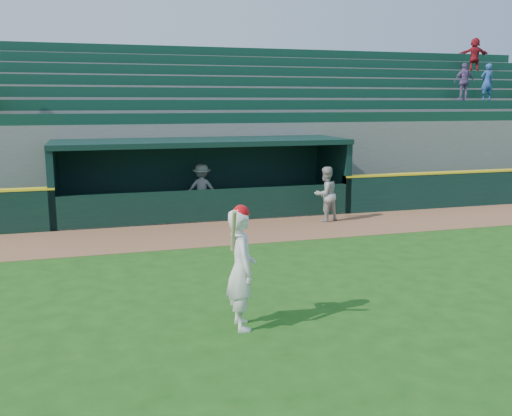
# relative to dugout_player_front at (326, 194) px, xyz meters

# --- Properties ---
(ground) EXTENTS (120.00, 120.00, 0.00)m
(ground) POSITION_rel_dugout_player_front_xyz_m (-3.41, -5.55, -0.85)
(ground) COLOR #1D4E13
(ground) RESTS_ON ground
(warning_track) EXTENTS (40.00, 3.00, 0.01)m
(warning_track) POSITION_rel_dugout_player_front_xyz_m (-3.41, -0.65, -0.85)
(warning_track) COLOR brown
(warning_track) RESTS_ON ground
(dugout_player_front) EXTENTS (0.99, 0.87, 1.70)m
(dugout_player_front) POSITION_rel_dugout_player_front_xyz_m (0.00, 0.00, 0.00)
(dugout_player_front) COLOR #A9A9A3
(dugout_player_front) RESTS_ON ground
(dugout_player_inside) EXTENTS (1.20, 0.92, 1.65)m
(dugout_player_inside) POSITION_rel_dugout_player_front_xyz_m (-3.40, 2.32, -0.03)
(dugout_player_inside) COLOR #A5A5A0
(dugout_player_inside) RESTS_ON ground
(dugout) EXTENTS (9.40, 2.80, 2.46)m
(dugout) POSITION_rel_dugout_player_front_xyz_m (-3.41, 2.45, 0.51)
(dugout) COLOR slate
(dugout) RESTS_ON ground
(stands) EXTENTS (34.50, 6.25, 7.47)m
(stands) POSITION_rel_dugout_player_front_xyz_m (-3.40, 7.02, 1.54)
(stands) COLOR slate
(stands) RESTS_ON ground
(batter_at_plate) EXTENTS (0.51, 0.85, 2.06)m
(batter_at_plate) POSITION_rel_dugout_player_front_xyz_m (-4.70, -7.46, 0.17)
(batter_at_plate) COLOR silver
(batter_at_plate) RESTS_ON ground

